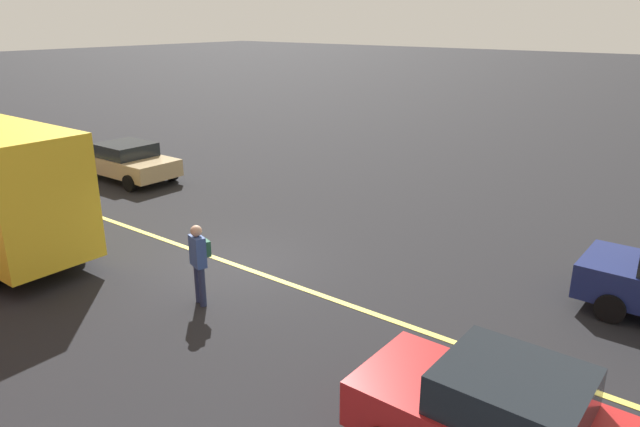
# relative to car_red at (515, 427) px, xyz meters

# --- Properties ---
(ground) EXTENTS (200.00, 200.00, 0.00)m
(ground) POSITION_rel_car_red_xyz_m (7.97, -2.64, -0.78)
(ground) COLOR black
(lane_stripe_center) EXTENTS (80.00, 0.16, 0.01)m
(lane_stripe_center) POSITION_rel_car_red_xyz_m (7.97, -2.64, -0.78)
(lane_stripe_center) COLOR #D8CC4C
(lane_stripe_center) RESTS_ON ground
(car_red) EXTENTS (4.42, 1.94, 1.58)m
(car_red) POSITION_rel_car_red_xyz_m (0.00, 0.00, 0.00)
(car_red) COLOR red
(car_red) RESTS_ON ground
(car_tan) EXTENTS (4.04, 2.05, 1.40)m
(car_tan) POSITION_rel_car_red_xyz_m (16.87, -5.80, -0.06)
(car_tan) COLOR tan
(car_tan) RESTS_ON ground
(pedestrian_with_backpack) EXTENTS (0.47, 0.45, 1.79)m
(pedestrian_with_backpack) POSITION_rel_car_red_xyz_m (7.05, -0.78, 0.27)
(pedestrian_with_backpack) COLOR #262D4C
(pedestrian_with_backpack) RESTS_ON ground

